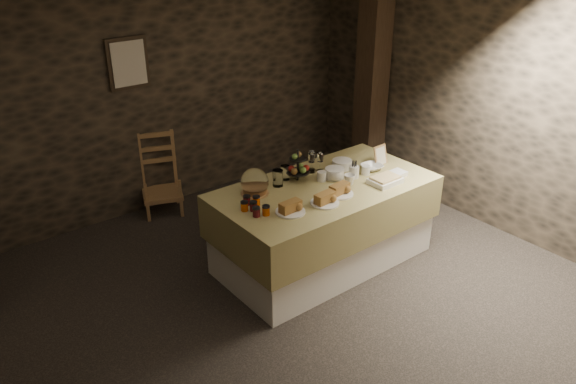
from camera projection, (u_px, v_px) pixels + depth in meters
ground_plane at (282, 305)px, 5.05m from camera, size 5.50×5.00×0.01m
room_shell at (281, 143)px, 4.36m from camera, size 5.52×5.02×2.60m
buffet_table at (324, 219)px, 5.50m from camera, size 2.13×1.13×0.84m
chair at (158, 178)px, 6.52m from camera, size 0.56×0.55×0.74m
timber_column at (372, 83)px, 6.93m from camera, size 0.30×0.30×2.60m
framed_picture at (128, 63)px, 5.93m from camera, size 0.45×0.04×0.55m
plate_stack_a at (334, 173)px, 5.48m from camera, size 0.19×0.19×0.10m
plate_stack_b at (342, 164)px, 5.70m from camera, size 0.20×0.20×0.08m
cutlery_holder at (354, 172)px, 5.48m from camera, size 0.10×0.10×0.12m
cup_a at (335, 176)px, 5.42m from camera, size 0.16×0.16×0.10m
cup_b at (350, 180)px, 5.34m from camera, size 0.11×0.11×0.10m
mug_c at (322, 176)px, 5.42m from camera, size 0.09×0.09×0.09m
mug_d at (366, 170)px, 5.56m from camera, size 0.08×0.08×0.09m
bowl at (372, 167)px, 5.67m from camera, size 0.23×0.23×0.05m
cake_dome at (255, 183)px, 5.14m from camera, size 0.26×0.26×0.26m
fruit_stand at (298, 168)px, 5.40m from camera, size 0.23×0.23×0.32m
bread_platter_left at (290, 208)px, 4.84m from camera, size 0.26×0.26×0.11m
bread_platter_center at (325, 200)px, 4.99m from camera, size 0.26×0.26×0.11m
bread_platter_right at (339, 191)px, 5.15m from camera, size 0.26×0.26×0.11m
jam_jars at (254, 206)px, 4.88m from camera, size 0.20×0.32×0.07m
tart_dish at (385, 180)px, 5.37m from camera, size 0.30×0.22×0.07m
square_dish at (398, 173)px, 5.54m from camera, size 0.14×0.14×0.04m
menu_frame at (381, 156)px, 5.77m from camera, size 0.17×0.08×0.22m
storage_jar_a at (278, 178)px, 5.30m from camera, size 0.10×0.10×0.16m
storage_jar_b at (285, 173)px, 5.44m from camera, size 0.09×0.09×0.14m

